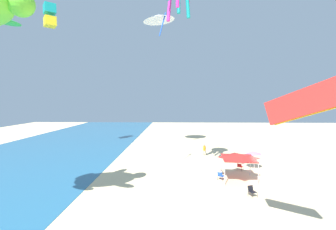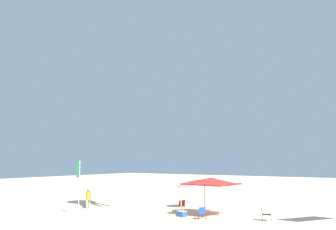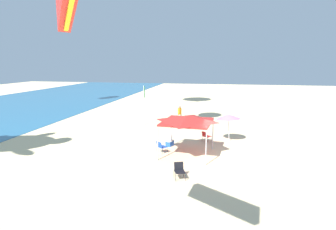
% 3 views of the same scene
% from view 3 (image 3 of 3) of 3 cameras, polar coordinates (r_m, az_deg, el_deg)
% --- Properties ---
extents(ground, '(120.00, 120.00, 0.10)m').
position_cam_3_polar(ground, '(16.94, 11.78, -9.96)').
color(ground, beige).
extents(canopy_tent, '(3.47, 3.36, 2.65)m').
position_cam_3_polar(canopy_tent, '(17.26, 4.13, -0.89)').
color(canopy_tent, '#B7B7BC').
rests_on(canopy_tent, ground).
extents(beach_umbrella, '(1.82, 1.82, 2.22)m').
position_cam_3_polar(beach_umbrella, '(20.82, 12.77, -0.35)').
color(beach_umbrella, silver).
rests_on(beach_umbrella, ground).
extents(folding_chair_facing_ocean, '(0.76, 0.70, 0.82)m').
position_cam_3_polar(folding_chair_facing_ocean, '(14.28, 2.45, -11.57)').
color(folding_chair_facing_ocean, black).
rests_on(folding_chair_facing_ocean, ground).
extents(folding_chair_right_of_tent, '(0.81, 0.79, 0.82)m').
position_cam_3_polar(folding_chair_right_of_tent, '(17.99, -1.48, -6.68)').
color(folding_chair_right_of_tent, black).
rests_on(folding_chair_right_of_tent, ground).
extents(folding_chair_left_of_tent, '(0.81, 0.78, 0.82)m').
position_cam_3_polar(folding_chair_left_of_tent, '(20.71, 8.14, -4.38)').
color(folding_chair_left_of_tent, black).
rests_on(folding_chair_left_of_tent, ground).
extents(cooler_box, '(0.71, 0.58, 0.40)m').
position_cam_3_polar(cooler_box, '(19.56, 0.38, -6.03)').
color(cooler_box, blue).
rests_on(cooler_box, ground).
extents(banner_flag, '(0.36, 0.06, 3.84)m').
position_cam_3_polar(banner_flag, '(25.87, -5.16, 2.96)').
color(banner_flag, silver).
rests_on(banner_flag, ground).
extents(person_watching_sky, '(0.37, 0.42, 1.57)m').
position_cam_3_polar(person_watching_sky, '(27.59, 2.52, 0.60)').
color(person_watching_sky, '#C6B28C').
rests_on(person_watching_sky, ground).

